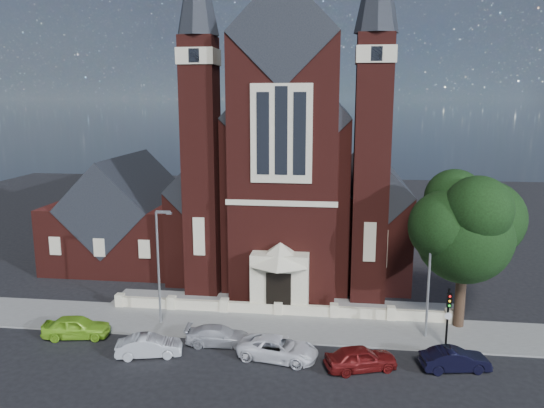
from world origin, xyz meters
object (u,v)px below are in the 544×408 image
at_px(car_lime_van, 76,327).
at_px(car_dark_red, 361,358).
at_px(street_lamp_left, 159,261).
at_px(car_white_suv, 278,348).
at_px(street_tree, 468,230).
at_px(traffic_signal, 448,311).
at_px(car_silver_a, 149,346).
at_px(church, 297,173).
at_px(car_silver_b, 219,336).
at_px(parish_hall, 127,220).
at_px(street_lamp_right, 431,271).
at_px(car_navy, 455,360).

height_order(car_lime_van, car_dark_red, car_lime_van).
relative_size(street_lamp_left, car_white_suv, 1.67).
bearing_deg(street_lamp_left, car_dark_red, -19.34).
height_order(street_tree, car_white_suv, street_tree).
relative_size(traffic_signal, car_lime_van, 0.93).
bearing_deg(car_silver_a, traffic_signal, -94.21).
height_order(traffic_signal, car_white_suv, traffic_signal).
xyz_separation_m(traffic_signal, car_dark_red, (-5.40, -3.17, -1.87)).
relative_size(church, car_lime_van, 8.12).
relative_size(street_tree, car_lime_van, 2.49).
height_order(traffic_signal, car_silver_b, traffic_signal).
distance_m(street_tree, car_dark_red, 11.38).
height_order(parish_hall, street_lamp_left, parish_hall).
xyz_separation_m(street_tree, street_lamp_right, (-2.51, -1.71, -2.36)).
relative_size(street_tree, traffic_signal, 2.67).
bearing_deg(car_lime_van, parish_hall, 1.66).
bearing_deg(street_lamp_right, parish_hall, 151.78).
distance_m(parish_hall, car_silver_a, 20.94).
bearing_deg(parish_hall, car_silver_a, -64.58).
xyz_separation_m(church, car_silver_b, (-3.25, -21.60, -7.57)).
bearing_deg(street_tree, car_silver_b, -164.61).
distance_m(street_tree, car_lime_van, 26.50).
bearing_deg(car_white_suv, car_navy, -80.85).
bearing_deg(street_tree, car_lime_van, -170.00).
height_order(traffic_signal, car_lime_van, traffic_signal).
xyz_separation_m(parish_hall, street_lamp_left, (8.09, -14.00, 0.59)).
bearing_deg(street_lamp_left, church, 67.34).
height_order(street_tree, car_navy, street_tree).
distance_m(church, car_dark_red, 25.46).
distance_m(street_lamp_left, car_navy, 19.75).
xyz_separation_m(traffic_signal, car_white_suv, (-10.28, -2.47, -1.91)).
height_order(car_white_suv, car_dark_red, car_dark_red).
distance_m(parish_hall, car_lime_van, 17.38).
bearing_deg(car_navy, car_silver_b, 73.81).
height_order(street_tree, street_lamp_left, street_tree).
distance_m(car_lime_van, car_silver_a, 5.95).
relative_size(street_lamp_left, car_navy, 2.05).
relative_size(car_white_suv, car_dark_red, 1.16).
distance_m(car_silver_a, car_silver_b, 4.37).
xyz_separation_m(street_lamp_left, car_lime_van, (-4.86, -2.76, -3.87)).
xyz_separation_m(parish_hall, car_lime_van, (3.23, -16.76, -3.28)).
bearing_deg(church, car_navy, -64.51).
bearing_deg(car_white_suv, street_lamp_right, -57.07).
xyz_separation_m(car_silver_a, car_white_suv, (7.84, 0.62, 0.02)).
distance_m(church, car_navy, 26.64).
xyz_separation_m(street_lamp_left, car_navy, (18.91, -4.13, -3.95)).
height_order(street_tree, car_silver_a, street_tree).
bearing_deg(street_tree, street_lamp_left, -175.24).
xyz_separation_m(street_lamp_right, car_silver_a, (-17.22, -4.67, -3.95)).
xyz_separation_m(car_silver_b, car_navy, (14.25, -1.47, 0.04)).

